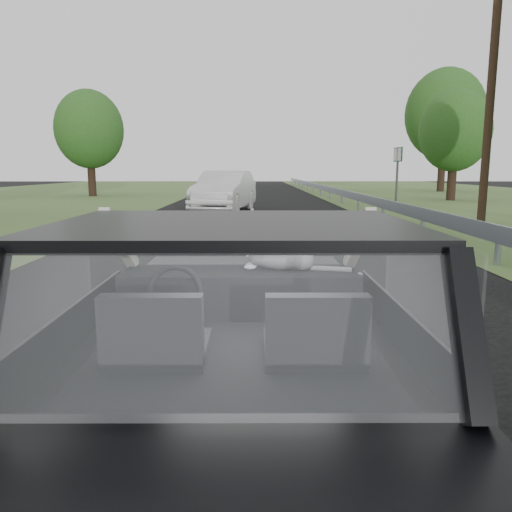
{
  "coord_description": "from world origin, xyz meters",
  "views": [
    {
      "loc": [
        0.1,
        -2.7,
        1.68
      ],
      "look_at": [
        0.11,
        0.6,
        1.11
      ],
      "focal_mm": 35.0,
      "sensor_mm": 36.0,
      "label": 1
    }
  ],
  "objects_px": {
    "utility_pole": "(491,94)",
    "other_car": "(225,191)",
    "subject_car": "(237,340)",
    "cat": "(283,258)",
    "highway_sign": "(397,177)"
  },
  "relations": [
    {
      "from": "subject_car",
      "to": "utility_pole",
      "type": "xyz_separation_m",
      "value": [
        7.29,
        13.04,
        3.21
      ]
    },
    {
      "from": "subject_car",
      "to": "highway_sign",
      "type": "relative_size",
      "value": 1.5
    },
    {
      "from": "subject_car",
      "to": "utility_pole",
      "type": "height_order",
      "value": "utility_pole"
    },
    {
      "from": "cat",
      "to": "other_car",
      "type": "xyz_separation_m",
      "value": [
        -1.4,
        16.9,
        -0.27
      ]
    },
    {
      "from": "cat",
      "to": "highway_sign",
      "type": "height_order",
      "value": "highway_sign"
    },
    {
      "from": "subject_car",
      "to": "cat",
      "type": "xyz_separation_m",
      "value": [
        0.29,
        0.66,
        0.36
      ]
    },
    {
      "from": "subject_car",
      "to": "cat",
      "type": "distance_m",
      "value": 0.81
    },
    {
      "from": "highway_sign",
      "to": "cat",
      "type": "bearing_deg",
      "value": -111.39
    },
    {
      "from": "other_car",
      "to": "utility_pole",
      "type": "relative_size",
      "value": 0.63
    },
    {
      "from": "cat",
      "to": "highway_sign",
      "type": "bearing_deg",
      "value": 80.01
    },
    {
      "from": "cat",
      "to": "utility_pole",
      "type": "distance_m",
      "value": 14.5
    },
    {
      "from": "cat",
      "to": "utility_pole",
      "type": "xyz_separation_m",
      "value": [
        7.0,
        12.37,
        2.85
      ]
    },
    {
      "from": "other_car",
      "to": "highway_sign",
      "type": "height_order",
      "value": "highway_sign"
    },
    {
      "from": "utility_pole",
      "to": "other_car",
      "type": "bearing_deg",
      "value": 151.7
    },
    {
      "from": "cat",
      "to": "utility_pole",
      "type": "bearing_deg",
      "value": 68.37
    }
  ]
}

